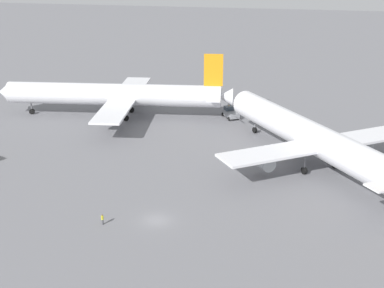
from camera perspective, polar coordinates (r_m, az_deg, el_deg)
name	(u,v)px	position (r m, az deg, el deg)	size (l,w,h in m)	color
ground_plane	(157,220)	(79.86, -3.81, -8.17)	(600.00, 600.00, 0.00)	slate
airliner_at_gate_left	(116,95)	(127.76, -8.22, 5.25)	(56.55, 41.09, 15.43)	silver
airliner_being_pushed	(312,138)	(99.49, 12.75, 0.68)	(38.11, 47.22, 16.37)	silver
pushback_tug	(230,113)	(126.80, 4.15, 3.36)	(5.56, 7.82, 2.85)	gray
ground_crew_ramp_agent_by_cones	(102,219)	(79.24, -9.60, -7.98)	(0.36, 0.50, 1.64)	#4C4C51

